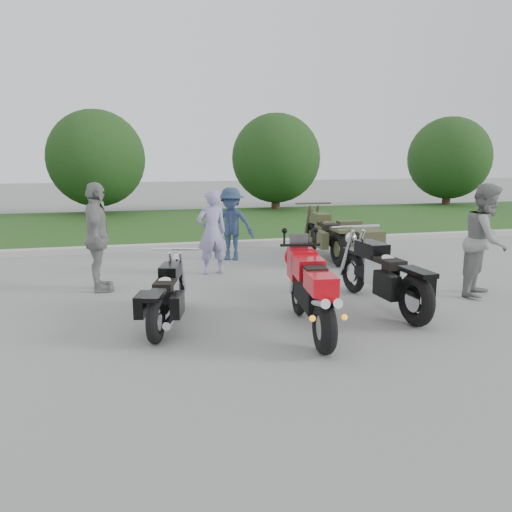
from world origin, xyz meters
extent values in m
plane|color=gray|center=(0.00, 0.00, 0.00)|extent=(80.00, 80.00, 0.00)
cube|color=#B6B3AB|center=(0.00, 6.00, 0.07)|extent=(60.00, 0.30, 0.15)
cube|color=#355C1F|center=(0.00, 10.15, 0.07)|extent=(60.00, 8.00, 0.14)
cylinder|color=#3F2B1C|center=(-3.00, 13.50, 0.60)|extent=(0.36, 0.36, 1.20)
sphere|color=#193413|center=(-3.00, 13.50, 2.20)|extent=(3.60, 3.60, 3.60)
cylinder|color=#3F2B1C|center=(4.00, 13.50, 0.60)|extent=(0.36, 0.36, 1.20)
sphere|color=#193413|center=(4.00, 13.50, 2.20)|extent=(3.60, 3.60, 3.60)
cylinder|color=#3F2B1C|center=(12.00, 13.50, 0.60)|extent=(0.36, 0.36, 1.20)
sphere|color=#193413|center=(12.00, 13.50, 2.20)|extent=(3.60, 3.60, 3.60)
torus|color=black|center=(0.42, -1.17, 0.32)|extent=(0.27, 0.66, 0.64)
torus|color=black|center=(0.59, 0.31, 0.31)|extent=(0.20, 0.63, 0.62)
cube|color=black|center=(0.50, -0.48, 0.57)|extent=(0.40, 0.95, 0.36)
cube|color=red|center=(0.53, -0.25, 0.84)|extent=(0.41, 0.60, 0.27)
cube|color=red|center=(0.45, -0.94, 0.80)|extent=(0.37, 0.60, 0.23)
cube|color=black|center=(0.48, -0.62, 0.89)|extent=(0.31, 0.39, 0.10)
cube|color=red|center=(0.57, 0.13, 0.80)|extent=(0.40, 0.45, 0.41)
cylinder|color=silver|center=(0.34, -1.22, 0.64)|extent=(0.17, 0.49, 0.22)
cylinder|color=silver|center=(0.48, -1.24, 0.64)|extent=(0.17, 0.49, 0.22)
torus|color=black|center=(-1.49, -0.37, 0.30)|extent=(0.30, 0.62, 0.60)
torus|color=black|center=(-1.11, 1.04, 0.28)|extent=(0.25, 0.57, 0.57)
cube|color=black|center=(-1.30, 0.34, 0.37)|extent=(0.46, 1.07, 0.12)
cube|color=silver|center=(-1.30, 0.34, 0.44)|extent=(0.36, 0.45, 0.31)
cube|color=black|center=(-1.23, 0.59, 0.69)|extent=(0.37, 0.53, 0.19)
cube|color=black|center=(-1.33, 0.21, 0.60)|extent=(0.35, 0.49, 0.11)
cube|color=black|center=(-1.49, -0.37, 0.62)|extent=(0.31, 0.52, 0.05)
cylinder|color=silver|center=(-1.23, 0.00, 0.25)|extent=(0.34, 0.96, 0.09)
torus|color=black|center=(1.99, -0.55, 0.37)|extent=(0.23, 0.75, 0.74)
torus|color=black|center=(1.88, 1.24, 0.35)|extent=(0.17, 0.70, 0.70)
cube|color=black|center=(1.94, 0.35, 0.46)|extent=(0.32, 1.32, 0.15)
cube|color=silver|center=(1.94, 0.35, 0.54)|extent=(0.35, 0.51, 0.38)
cube|color=black|center=(1.92, 0.67, 0.85)|extent=(0.34, 0.61, 0.24)
cube|color=black|center=(1.95, 0.19, 0.74)|extent=(0.34, 0.56, 0.13)
cube|color=black|center=(1.99, -0.55, 0.76)|extent=(0.27, 0.61, 0.07)
cylinder|color=silver|center=(2.15, -0.02, 0.30)|extent=(0.18, 1.20, 0.11)
torus|color=black|center=(2.45, 3.19, 0.38)|extent=(0.22, 0.76, 0.76)
torus|color=black|center=(2.52, 5.03, 0.36)|extent=(0.16, 0.72, 0.71)
cube|color=black|center=(2.49, 4.11, 0.47)|extent=(0.29, 1.35, 0.16)
cube|color=#3D3E24|center=(2.49, 4.11, 0.56)|extent=(0.35, 0.51, 0.39)
cube|color=#3D3E24|center=(2.50, 4.44, 0.87)|extent=(0.33, 0.62, 0.25)
cube|color=black|center=(2.48, 3.94, 0.76)|extent=(0.33, 0.57, 0.13)
cube|color=#3D3E24|center=(2.45, 3.19, 0.78)|extent=(0.27, 0.62, 0.07)
cylinder|color=#3D3E24|center=(2.67, 3.71, 0.31)|extent=(0.16, 1.23, 0.11)
cube|color=#3D3E24|center=(3.26, 3.97, 0.45)|extent=(0.67, 1.47, 0.50)
torus|color=black|center=(3.54, 3.96, 0.31)|extent=(0.16, 0.63, 0.62)
imported|color=#968DBF|center=(-0.24, 3.18, 0.83)|extent=(0.66, 0.50, 1.66)
imported|color=gray|center=(3.93, 0.60, 0.93)|extent=(1.15, 1.13, 1.86)
imported|color=navy|center=(0.38, 4.44, 0.81)|extent=(1.20, 0.97, 1.62)
imported|color=gray|center=(-2.32, 2.37, 0.93)|extent=(0.53, 1.12, 1.87)
camera|label=1|loc=(-1.68, -6.38, 2.30)|focal=35.00mm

